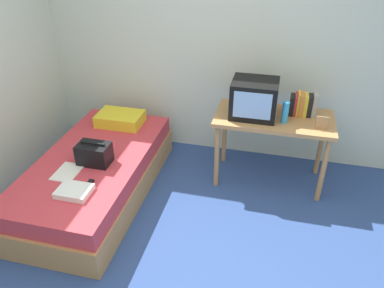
# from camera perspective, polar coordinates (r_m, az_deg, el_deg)

# --- Properties ---
(ground_plane) EXTENTS (8.00, 8.00, 0.00)m
(ground_plane) POSITION_cam_1_polar(r_m,az_deg,el_deg) (3.20, -3.47, -18.73)
(ground_plane) COLOR #2D4784
(wall_back) EXTENTS (5.20, 0.10, 2.60)m
(wall_back) POSITION_cam_1_polar(r_m,az_deg,el_deg) (4.16, 4.20, 15.27)
(wall_back) COLOR silver
(wall_back) RESTS_ON ground
(bed) EXTENTS (1.00, 2.00, 0.45)m
(bed) POSITION_cam_1_polar(r_m,az_deg,el_deg) (3.89, -14.48, -4.68)
(bed) COLOR #B27F4C
(bed) RESTS_ON ground
(desk) EXTENTS (1.16, 0.60, 0.76)m
(desk) POSITION_cam_1_polar(r_m,az_deg,el_deg) (3.84, 12.27, 2.81)
(desk) COLOR #B27F4C
(desk) RESTS_ON ground
(tv) EXTENTS (0.44, 0.39, 0.36)m
(tv) POSITION_cam_1_polar(r_m,az_deg,el_deg) (3.71, 9.45, 6.86)
(tv) COLOR black
(tv) RESTS_ON desk
(water_bottle) EXTENTS (0.06, 0.06, 0.21)m
(water_bottle) POSITION_cam_1_polar(r_m,az_deg,el_deg) (3.65, 14.01, 4.68)
(water_bottle) COLOR #3399DB
(water_bottle) RESTS_ON desk
(book_row) EXTENTS (0.25, 0.16, 0.23)m
(book_row) POSITION_cam_1_polar(r_m,az_deg,el_deg) (3.86, 16.55, 5.78)
(book_row) COLOR black
(book_row) RESTS_ON desk
(picture_frame) EXTENTS (0.11, 0.02, 0.12)m
(picture_frame) POSITION_cam_1_polar(r_m,az_deg,el_deg) (3.66, 19.15, 3.12)
(picture_frame) COLOR #9E754C
(picture_frame) RESTS_ON desk
(pillow) EXTENTS (0.49, 0.34, 0.13)m
(pillow) POSITION_cam_1_polar(r_m,az_deg,el_deg) (4.27, -10.87, 3.80)
(pillow) COLOR yellow
(pillow) RESTS_ON bed
(handbag) EXTENTS (0.30, 0.20, 0.23)m
(handbag) POSITION_cam_1_polar(r_m,az_deg,el_deg) (3.62, -14.67, -1.44)
(handbag) COLOR black
(handbag) RESTS_ON bed
(magazine) EXTENTS (0.21, 0.29, 0.01)m
(magazine) POSITION_cam_1_polar(r_m,az_deg,el_deg) (3.61, -18.44, -4.08)
(magazine) COLOR white
(magazine) RESTS_ON bed
(remote_dark) EXTENTS (0.04, 0.16, 0.02)m
(remote_dark) POSITION_cam_1_polar(r_m,az_deg,el_deg) (3.38, -15.56, -6.06)
(remote_dark) COLOR black
(remote_dark) RESTS_ON bed
(remote_silver) EXTENTS (0.04, 0.14, 0.02)m
(remote_silver) POSITION_cam_1_polar(r_m,az_deg,el_deg) (3.94, -16.21, -0.35)
(remote_silver) COLOR #B7B7BC
(remote_silver) RESTS_ON bed
(folded_towel) EXTENTS (0.28, 0.22, 0.05)m
(folded_towel) POSITION_cam_1_polar(r_m,az_deg,el_deg) (3.32, -17.51, -6.87)
(folded_towel) COLOR white
(folded_towel) RESTS_ON bed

